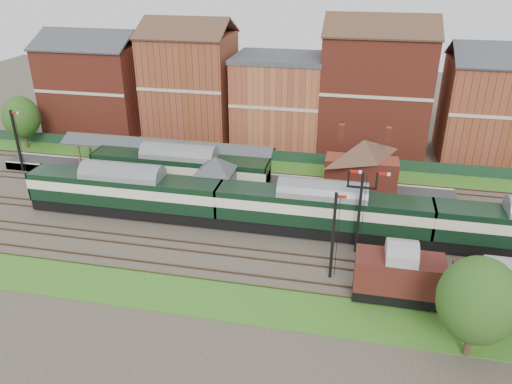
% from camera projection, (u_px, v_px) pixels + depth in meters
% --- Properties ---
extents(ground, '(160.00, 160.00, 0.00)m').
position_uv_depth(ground, '(237.00, 225.00, 50.85)').
color(ground, '#473D33').
rests_on(ground, ground).
extents(grass_back, '(90.00, 4.50, 0.06)m').
position_uv_depth(grass_back, '(266.00, 166.00, 64.95)').
color(grass_back, '#2D6619').
rests_on(grass_back, ground).
extents(grass_front, '(90.00, 5.00, 0.06)m').
position_uv_depth(grass_front, '(201.00, 297.00, 40.26)').
color(grass_front, '#2D6619').
rests_on(grass_front, ground).
extents(fence, '(90.00, 0.12, 1.50)m').
position_uv_depth(fence, '(269.00, 155.00, 66.40)').
color(fence, '#193823').
rests_on(fence, ground).
extents(platform, '(55.00, 3.40, 1.00)m').
position_uv_depth(platform, '(216.00, 179.00, 60.17)').
color(platform, '#2D2D2D').
rests_on(platform, ground).
extents(signal_box, '(5.40, 5.40, 6.00)m').
position_uv_depth(signal_box, '(216.00, 182.00, 52.90)').
color(signal_box, '#606C4C').
rests_on(signal_box, ground).
extents(brick_hut, '(3.20, 2.64, 2.94)m').
position_uv_depth(brick_hut, '(290.00, 205.00, 52.26)').
color(brick_hut, brown).
rests_on(brick_hut, ground).
extents(station_building, '(8.10, 8.10, 5.90)m').
position_uv_depth(station_building, '(362.00, 163.00, 55.49)').
color(station_building, maroon).
rests_on(station_building, platform).
extents(canopy, '(26.00, 3.89, 4.08)m').
position_uv_depth(canopy, '(166.00, 143.00, 59.52)').
color(canopy, '#494F31').
rests_on(canopy, platform).
extents(semaphore_bracket, '(3.60, 0.25, 8.18)m').
position_uv_depth(semaphore_bracket, '(360.00, 207.00, 44.39)').
color(semaphore_bracket, black).
rests_on(semaphore_bracket, ground).
extents(semaphore_platform_end, '(1.23, 0.25, 8.00)m').
position_uv_depth(semaphore_platform_end, '(17.00, 140.00, 61.72)').
color(semaphore_platform_end, black).
rests_on(semaphore_platform_end, ground).
extents(semaphore_siding, '(1.23, 0.25, 8.00)m').
position_uv_depth(semaphore_siding, '(333.00, 235.00, 41.00)').
color(semaphore_siding, black).
rests_on(semaphore_siding, ground).
extents(town_backdrop, '(69.00, 10.00, 16.00)m').
position_uv_depth(town_backdrop, '(278.00, 96.00, 69.89)').
color(town_backdrop, maroon).
rests_on(town_backdrop, ground).
extents(dmu_train, '(61.44, 3.22, 4.72)m').
position_uv_depth(dmu_train, '(321.00, 210.00, 48.08)').
color(dmu_train, black).
rests_on(dmu_train, ground).
extents(platform_railcar, '(20.53, 3.23, 4.73)m').
position_uv_depth(platform_railcar, '(180.00, 170.00, 56.93)').
color(platform_railcar, black).
rests_on(platform_railcar, ground).
extents(goods_van_a, '(6.83, 2.96, 4.14)m').
position_uv_depth(goods_van_a, '(398.00, 275.00, 39.03)').
color(goods_van_a, black).
rests_on(goods_van_a, ground).
extents(goods_van_b, '(6.04, 2.62, 3.66)m').
position_uv_depth(goods_van_b, '(494.00, 289.00, 37.81)').
color(goods_van_b, black).
rests_on(goods_van_b, ground).
extents(tree_far, '(5.27, 5.27, 7.69)m').
position_uv_depth(tree_far, '(478.00, 300.00, 32.49)').
color(tree_far, '#382619').
rests_on(tree_far, ground).
extents(tree_back, '(5.05, 5.05, 7.38)m').
position_uv_depth(tree_back, '(21.00, 117.00, 69.35)').
color(tree_back, '#382619').
rests_on(tree_back, ground).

